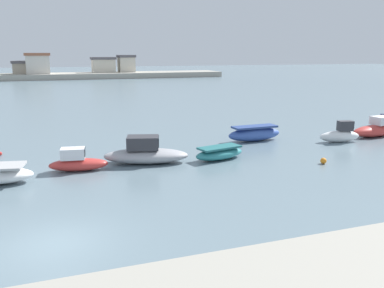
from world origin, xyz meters
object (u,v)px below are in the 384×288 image
at_px(moored_boat_4, 219,153).
at_px(moored_boat_6, 340,135).
at_px(moored_boat_7, 376,129).
at_px(mooring_buoy_3, 0,154).
at_px(moored_boat_2, 78,162).
at_px(mooring_buoy_0, 323,161).
at_px(moored_boat_3, 146,153).
at_px(moored_boat_5, 254,134).

relative_size(moored_boat_4, moored_boat_6, 1.12).
xyz_separation_m(moored_boat_7, mooring_buoy_3, (-29.87, 3.48, -0.49)).
relative_size(moored_boat_2, mooring_buoy_0, 9.29).
height_order(moored_boat_3, moored_boat_4, moored_boat_3).
height_order(moored_boat_4, moored_boat_5, moored_boat_5).
bearing_deg(moored_boat_4, moored_boat_5, 28.92).
xyz_separation_m(moored_boat_6, moored_boat_7, (4.42, 0.90, 0.02)).
height_order(moored_boat_2, moored_boat_5, moored_boat_2).
distance_m(moored_boat_7, mooring_buoy_0, 11.59).
xyz_separation_m(moored_boat_4, moored_boat_6, (11.39, 1.83, 0.17)).
distance_m(moored_boat_4, mooring_buoy_3, 15.38).
relative_size(moored_boat_6, mooring_buoy_3, 13.97).
bearing_deg(moored_boat_6, moored_boat_7, 21.05).
bearing_deg(moored_boat_2, moored_boat_6, 12.38).
bearing_deg(moored_boat_3, mooring_buoy_3, 165.15).
relative_size(moored_boat_2, moored_boat_4, 0.94).
height_order(moored_boat_6, mooring_buoy_0, moored_boat_6).
xyz_separation_m(moored_boat_3, moored_boat_6, (16.28, 1.02, -0.03)).
height_order(moored_boat_3, mooring_buoy_3, moored_boat_3).
height_order(moored_boat_4, mooring_buoy_0, moored_boat_4).
bearing_deg(moored_boat_4, moored_boat_2, 164.25).
relative_size(moored_boat_4, moored_boat_5, 0.83).
bearing_deg(moored_boat_6, moored_boat_3, -166.88).
distance_m(moored_boat_2, moored_boat_7, 25.14).
distance_m(moored_boat_5, moored_boat_7, 10.89).
distance_m(moored_boat_4, moored_boat_7, 16.04).
xyz_separation_m(moored_boat_5, moored_boat_7, (10.73, -1.83, 0.02)).
bearing_deg(mooring_buoy_0, mooring_buoy_3, 154.53).
xyz_separation_m(moored_boat_5, mooring_buoy_0, (0.85, -7.86, -0.40)).
bearing_deg(moored_boat_7, moored_boat_2, 179.03).
bearing_deg(mooring_buoy_0, moored_boat_7, 31.41).
bearing_deg(mooring_buoy_3, moored_boat_3, -30.51).
distance_m(moored_boat_3, moored_boat_5, 10.65).
relative_size(moored_boat_4, mooring_buoy_3, 15.65).
distance_m(moored_boat_2, moored_boat_3, 4.35).
height_order(moored_boat_4, moored_boat_6, moored_boat_6).
bearing_deg(moored_boat_4, moored_boat_3, 157.55).
xyz_separation_m(moored_boat_4, moored_boat_5, (5.07, 4.56, 0.17)).
relative_size(moored_boat_3, mooring_buoy_0, 14.77).
distance_m(moored_boat_3, mooring_buoy_3, 10.66).
bearing_deg(moored_boat_3, moored_boat_6, 19.26).
relative_size(moored_boat_5, mooring_buoy_0, 11.86).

